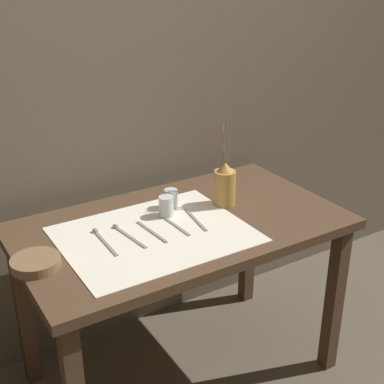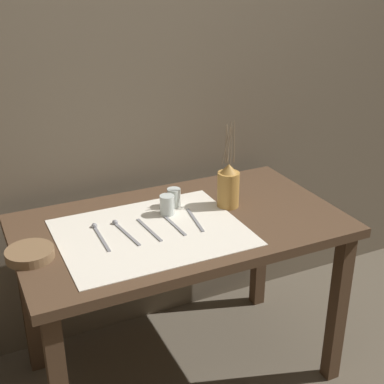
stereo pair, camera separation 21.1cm
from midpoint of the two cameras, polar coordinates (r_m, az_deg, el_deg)
ground_plane at (r=2.58m, az=-3.50°, el=-18.58°), size 12.00×12.00×0.00m
stone_wall_back at (r=2.41m, az=-9.79°, el=10.59°), size 7.00×0.06×2.40m
wooden_table at (r=2.19m, az=-3.93°, el=-5.65°), size 1.30×0.75×0.76m
linen_cloth at (r=2.06m, az=-6.94°, el=-4.58°), size 0.71×0.55×0.00m
pitcher_with_flowers at (r=2.25m, az=0.83°, el=0.69°), size 0.09×0.09×0.38m
wooden_bowl at (r=1.94m, az=-19.39°, el=-7.23°), size 0.17×0.17×0.04m
glass_tumbler_near at (r=2.17m, az=-5.56°, el=-1.58°), size 0.06×0.06×0.08m
glass_tumbler_far at (r=2.24m, az=-4.97°, el=-0.75°), size 0.06×0.06×0.08m
spoon_inner at (r=2.07m, az=-12.75°, el=-4.68°), size 0.02×0.22×0.02m
spoon_outer at (r=2.09m, az=-10.40°, el=-4.19°), size 0.05×0.22×0.02m
knife_center at (r=2.07m, az=-7.24°, el=-4.31°), size 0.03×0.21×0.00m
fork_outer at (r=2.11m, az=-4.72°, el=-3.60°), size 0.02×0.21×0.00m
fork_inner at (r=2.14m, az=-2.45°, el=-3.03°), size 0.04×0.21×0.00m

